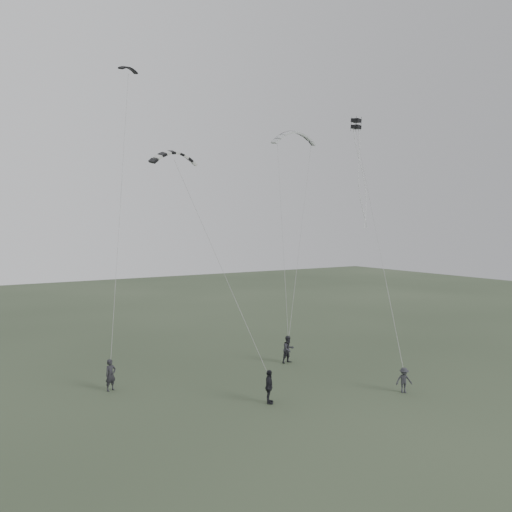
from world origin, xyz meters
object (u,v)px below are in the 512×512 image
kite_dark_small (128,68)px  kite_pale_large (294,132)px  kite_striped (174,152)px  kite_box (356,124)px  flyer_right (288,349)px  flyer_center (269,387)px  flyer_far (404,380)px  flyer_left (111,375)px

kite_dark_small → kite_pale_large: bearing=-17.9°
kite_striped → kite_box: (13.03, -1.41, 2.82)m
kite_pale_large → kite_dark_small: bearing=-160.6°
flyer_right → kite_box: kite_box is taller
kite_striped → flyer_center: bearing=-56.5°
flyer_far → kite_box: 17.54m
flyer_left → kite_dark_small: (2.66, 4.17, 19.32)m
kite_pale_large → kite_box: kite_pale_large is taller
flyer_center → kite_pale_large: size_ratio=0.47×
kite_striped → kite_box: bearing=-3.8°
flyer_far → kite_striped: size_ratio=0.53×
kite_pale_large → kite_striped: kite_pale_large is taller
flyer_far → kite_striped: bearing=170.6°
kite_box → kite_pale_large: bearing=63.0°
flyer_left → kite_striped: size_ratio=0.67×
flyer_left → flyer_right: bearing=-21.0°
flyer_far → flyer_center: bearing=-172.3°
flyer_far → kite_pale_large: bearing=105.2°
flyer_far → kite_dark_small: (-11.76, 13.56, 19.52)m
kite_pale_large → flyer_left: bearing=-148.6°
flyer_center → kite_dark_small: bearing=57.8°
flyer_left → kite_box: (16.58, -2.81, 15.92)m
flyer_right → flyer_center: flyer_right is taller
flyer_center → kite_dark_small: 22.57m
flyer_far → kite_striped: (-10.87, 7.98, 13.29)m
flyer_far → kite_dark_small: 26.51m
flyer_right → kite_pale_large: (5.13, 6.42, 16.77)m
kite_dark_small → kite_striped: size_ratio=0.49×
kite_box → flyer_right: bearing=131.5°
flyer_center → kite_striped: (-3.22, 5.32, 13.10)m
flyer_center → kite_striped: bearing=68.3°
flyer_left → kite_box: size_ratio=2.74×
kite_pale_large → kite_box: bearing=-83.4°
kite_pale_large → kite_box: 8.72m
kite_dark_small → kite_box: bearing=-50.8°
flyer_right → flyer_left: bearing=173.3°
flyer_left → kite_pale_large: 24.99m
flyer_far → kite_pale_large: (3.14, 15.20, 17.00)m
flyer_center → kite_pale_large: bearing=-3.6°
flyer_right → kite_dark_small: bearing=150.1°
flyer_right → kite_striped: bearing=-178.8°
flyer_right → kite_pale_large: bearing=47.5°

